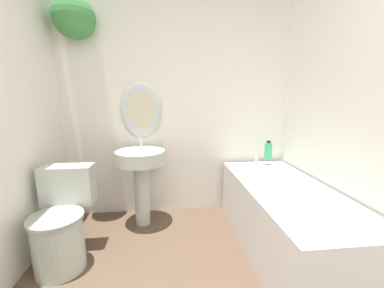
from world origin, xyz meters
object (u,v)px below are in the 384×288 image
(pedestal_sink, at_px, (141,169))
(bathtub, at_px, (285,217))
(shampoo_bottle, at_px, (268,150))
(toilet, at_px, (62,224))

(pedestal_sink, relative_size, bathtub, 0.56)
(pedestal_sink, distance_m, shampoo_bottle, 1.38)
(bathtub, height_order, shampoo_bottle, shampoo_bottle)
(pedestal_sink, height_order, bathtub, pedestal_sink)
(bathtub, distance_m, shampoo_bottle, 0.79)
(pedestal_sink, xyz_separation_m, shampoo_bottle, (1.36, 0.09, 0.14))
(bathtub, xyz_separation_m, shampoo_bottle, (0.11, 0.65, 0.44))
(pedestal_sink, bearing_deg, shampoo_bottle, 3.94)
(toilet, distance_m, pedestal_sink, 0.82)
(pedestal_sink, distance_m, bathtub, 1.40)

